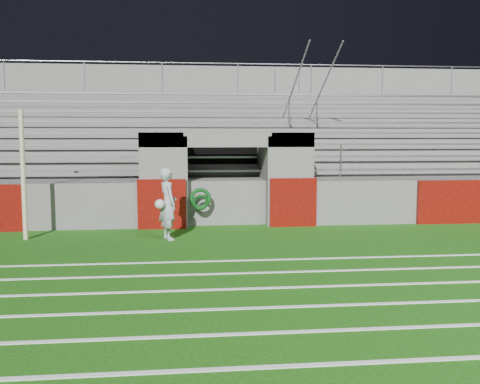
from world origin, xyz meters
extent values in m
plane|color=#174F0D|center=(0.00, 0.00, 0.00)|extent=(90.00, 90.00, 0.00)
cylinder|color=beige|center=(-5.04, 1.77, 1.57)|extent=(0.11, 0.11, 3.14)
cube|color=white|center=(0.00, -6.00, 0.01)|extent=(28.00, 0.09, 0.01)
cube|color=white|center=(0.00, -5.00, 0.01)|extent=(28.00, 0.09, 0.01)
cube|color=white|center=(0.00, -4.00, 0.01)|extent=(28.00, 0.09, 0.01)
cube|color=white|center=(0.00, -3.00, 0.01)|extent=(28.00, 0.09, 0.01)
cube|color=white|center=(0.00, -2.00, 0.01)|extent=(28.00, 0.09, 0.01)
cube|color=white|center=(0.00, -1.00, 0.01)|extent=(28.00, 0.09, 0.01)
cube|color=#5B5956|center=(-1.80, 3.50, 1.30)|extent=(1.20, 1.00, 2.60)
cube|color=#5B5956|center=(1.80, 3.50, 1.30)|extent=(1.20, 1.00, 2.60)
cube|color=black|center=(0.00, 5.20, 1.25)|extent=(2.60, 0.20, 2.50)
cube|color=#5B5956|center=(-1.15, 4.10, 1.25)|extent=(0.10, 2.20, 2.50)
cube|color=#5B5956|center=(1.15, 4.10, 1.25)|extent=(0.10, 2.20, 2.50)
cube|color=#5B5956|center=(0.00, 3.50, 2.40)|extent=(4.80, 1.00, 0.40)
cube|color=#5B5956|center=(0.00, 7.35, 1.15)|extent=(26.00, 8.00, 0.20)
cube|color=#5B5956|center=(0.00, 7.35, 0.53)|extent=(26.00, 8.00, 1.05)
cube|color=#4E0A06|center=(-1.80, 2.94, 0.68)|extent=(1.30, 0.15, 1.35)
cube|color=#4E0A06|center=(1.80, 2.94, 0.68)|extent=(1.30, 0.15, 1.35)
cube|color=#4E0A06|center=(6.50, 2.94, 0.62)|extent=(2.20, 0.15, 1.25)
cube|color=gray|center=(0.00, 4.43, 1.47)|extent=(23.00, 0.28, 0.06)
cube|color=#5B5956|center=(0.00, 5.28, 1.44)|extent=(24.00, 0.75, 0.38)
cube|color=gray|center=(0.00, 5.18, 1.85)|extent=(23.00, 0.28, 0.06)
cube|color=#5B5956|center=(0.00, 6.03, 1.63)|extent=(24.00, 0.75, 0.76)
cube|color=gray|center=(0.00, 5.93, 2.23)|extent=(23.00, 0.28, 0.06)
cube|color=#5B5956|center=(0.00, 6.78, 1.82)|extent=(24.00, 0.75, 1.14)
cube|color=gray|center=(0.00, 6.68, 2.61)|extent=(23.00, 0.28, 0.06)
cube|color=#5B5956|center=(0.00, 7.53, 2.01)|extent=(24.00, 0.75, 1.52)
cube|color=gray|center=(0.00, 7.43, 2.99)|extent=(23.00, 0.28, 0.06)
cube|color=#5B5956|center=(0.00, 8.28, 2.20)|extent=(24.00, 0.75, 1.90)
cube|color=gray|center=(0.00, 8.18, 3.37)|extent=(23.00, 0.28, 0.06)
cube|color=#5B5956|center=(0.00, 9.03, 2.39)|extent=(24.00, 0.75, 2.28)
cube|color=gray|center=(0.00, 8.93, 3.75)|extent=(23.00, 0.28, 0.06)
cube|color=#5B5956|center=(0.00, 9.78, 2.58)|extent=(24.00, 0.75, 2.66)
cube|color=gray|center=(0.00, 9.68, 4.13)|extent=(23.00, 0.28, 0.06)
cube|color=#5B5956|center=(0.00, 10.45, 2.65)|extent=(26.00, 0.60, 5.29)
cylinder|color=#A5A8AD|center=(2.50, 4.15, 1.75)|extent=(0.05, 0.05, 1.00)
cylinder|color=#A5A8AD|center=(2.50, 7.15, 3.27)|extent=(0.05, 0.05, 1.00)
cylinder|color=#A5A8AD|center=(2.50, 10.15, 4.79)|extent=(0.05, 0.05, 1.00)
cylinder|color=#A5A8AD|center=(2.50, 7.15, 3.77)|extent=(0.05, 6.02, 3.08)
cylinder|color=#A5A8AD|center=(3.50, 4.15, 1.75)|extent=(0.05, 0.05, 1.00)
cylinder|color=#A5A8AD|center=(3.50, 7.15, 3.27)|extent=(0.05, 0.05, 1.00)
cylinder|color=#A5A8AD|center=(3.50, 10.15, 4.79)|extent=(0.05, 0.05, 1.00)
cylinder|color=#A5A8AD|center=(3.50, 7.15, 3.77)|extent=(0.05, 6.02, 3.08)
cylinder|color=#A5A8AD|center=(-8.00, 10.15, 4.84)|extent=(0.05, 0.05, 1.10)
cylinder|color=#A5A8AD|center=(-5.00, 10.15, 4.84)|extent=(0.05, 0.05, 1.10)
cylinder|color=#A5A8AD|center=(-2.00, 10.15, 4.84)|extent=(0.05, 0.05, 1.10)
cylinder|color=#A5A8AD|center=(1.00, 10.15, 4.84)|extent=(0.05, 0.05, 1.10)
cylinder|color=#A5A8AD|center=(4.00, 10.15, 4.84)|extent=(0.05, 0.05, 1.10)
cylinder|color=#A5A8AD|center=(7.00, 10.15, 4.84)|extent=(0.05, 0.05, 1.10)
cylinder|color=#A5A8AD|center=(10.00, 10.15, 4.84)|extent=(0.05, 0.05, 1.10)
cylinder|color=#A5A8AD|center=(0.00, 10.15, 5.39)|extent=(24.00, 0.05, 0.05)
imported|color=#A4A8AD|center=(-1.59, 1.41, 0.88)|extent=(0.62, 0.75, 1.76)
sphere|color=white|center=(-1.78, 1.20, 0.89)|extent=(0.23, 0.23, 0.23)
torus|color=#0D4515|center=(-0.76, 2.95, 0.81)|extent=(0.59, 0.11, 0.59)
torus|color=#0B3810|center=(-0.76, 2.90, 0.71)|extent=(0.44, 0.08, 0.44)
camera|label=1|loc=(-1.22, -11.50, 2.50)|focal=40.00mm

